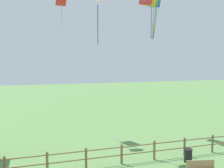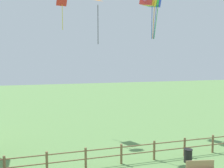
% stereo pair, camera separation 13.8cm
% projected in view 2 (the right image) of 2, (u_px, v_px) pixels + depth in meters
% --- Properties ---
extents(wooden_fence, '(22.03, 0.14, 1.22)m').
position_uv_depth(wooden_fence, '(121.00, 153.00, 15.11)').
color(wooden_fence, brown).
rests_on(wooden_fence, ground_plane).
extents(trash_bin, '(0.53, 0.53, 0.83)m').
position_uv_depth(trash_bin, '(188.00, 156.00, 15.36)').
color(trash_bin, black).
rests_on(trash_bin, ground_plane).
extents(kite_red_diamond, '(1.04, 0.83, 3.31)m').
position_uv_depth(kite_red_diamond, '(62.00, 2.00, 22.11)').
color(kite_red_diamond, red).
extents(kite_orange_delta, '(1.01, 1.00, 3.22)m').
position_uv_depth(kite_orange_delta, '(98.00, 4.00, 17.60)').
color(kite_orange_delta, orange).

